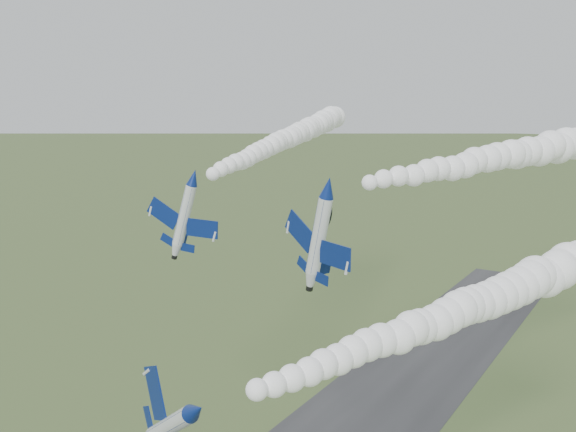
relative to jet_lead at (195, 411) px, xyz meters
The scene contains 6 objects.
jet_lead is the anchor object (origin of this frame).
smoke_trail_jet_lead 30.42m from the jet_lead, 68.77° to the left, with size 5.10×54.98×5.10m, color white, non-canonical shape.
jet_pair_left 37.27m from the jet_lead, 129.87° to the left, with size 9.79×11.96×3.77m.
smoke_trail_jet_pair_left 74.58m from the jet_lead, 116.31° to the left, with size 4.98×73.84×4.98m, color white, non-canonical shape.
jet_pair_right 29.97m from the jet_lead, 97.88° to the left, with size 11.24×13.34×4.18m.
smoke_trail_jet_pair_right 65.02m from the jet_lead, 80.70° to the left, with size 5.85×70.17×5.85m, color white, non-canonical shape.
Camera 1 is at (42.40, -42.74, 54.31)m, focal length 40.00 mm.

